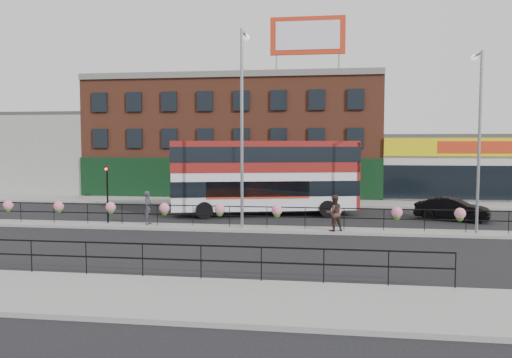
# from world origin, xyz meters

# --- Properties ---
(ground) EXTENTS (120.00, 120.00, 0.00)m
(ground) POSITION_xyz_m (0.00, 0.00, 0.00)
(ground) COLOR black
(ground) RESTS_ON ground
(south_pavement) EXTENTS (60.00, 4.00, 0.15)m
(south_pavement) POSITION_xyz_m (0.00, -12.00, 0.07)
(south_pavement) COLOR gray
(south_pavement) RESTS_ON ground
(north_pavement) EXTENTS (60.00, 4.00, 0.15)m
(north_pavement) POSITION_xyz_m (0.00, 12.00, 0.07)
(north_pavement) COLOR gray
(north_pavement) RESTS_ON ground
(median) EXTENTS (60.00, 1.60, 0.15)m
(median) POSITION_xyz_m (0.00, 0.00, 0.07)
(median) COLOR gray
(median) RESTS_ON ground
(yellow_line_inner) EXTENTS (60.00, 0.10, 0.01)m
(yellow_line_inner) POSITION_xyz_m (0.00, -9.70, 0.01)
(yellow_line_inner) COLOR gold
(yellow_line_inner) RESTS_ON ground
(yellow_line_outer) EXTENTS (60.00, 0.10, 0.01)m
(yellow_line_outer) POSITION_xyz_m (0.00, -9.88, 0.01)
(yellow_line_outer) COLOR gold
(yellow_line_outer) RESTS_ON ground
(brick_building) EXTENTS (25.00, 12.21, 10.30)m
(brick_building) POSITION_xyz_m (-4.00, 19.96, 5.13)
(brick_building) COLOR brown
(brick_building) RESTS_ON ground
(supermarket) EXTENTS (15.00, 12.25, 5.30)m
(supermarket) POSITION_xyz_m (16.00, 19.90, 2.65)
(supermarket) COLOR silver
(supermarket) RESTS_ON ground
(warehouse_west) EXTENTS (15.50, 12.00, 7.30)m
(warehouse_west) POSITION_xyz_m (-24.25, 20.00, 3.65)
(warehouse_west) COLOR #9A9A95
(warehouse_west) RESTS_ON ground
(billboard) EXTENTS (6.00, 0.29, 4.40)m
(billboard) POSITION_xyz_m (2.50, 14.99, 13.18)
(billboard) COLOR red
(billboard) RESTS_ON brick_building
(median_railing) EXTENTS (30.04, 0.56, 1.23)m
(median_railing) POSITION_xyz_m (-0.00, 0.00, 1.05)
(median_railing) COLOR black
(median_railing) RESTS_ON median
(south_railing) EXTENTS (20.04, 0.05, 1.12)m
(south_railing) POSITION_xyz_m (-2.00, -10.10, 0.96)
(south_railing) COLOR black
(south_railing) RESTS_ON south_pavement
(double_decker_bus) EXTENTS (12.02, 5.41, 4.74)m
(double_decker_bus) POSITION_xyz_m (0.23, 5.58, 2.91)
(double_decker_bus) COLOR silver
(double_decker_bus) RESTS_ON ground
(car) EXTENTS (4.14, 5.11, 1.38)m
(car) POSITION_xyz_m (11.49, 4.90, 0.69)
(car) COLOR black
(car) RESTS_ON ground
(pedestrian_a) EXTENTS (0.68, 0.46, 1.84)m
(pedestrian_a) POSITION_xyz_m (-5.57, 0.18, 1.07)
(pedestrian_a) COLOR #32333B
(pedestrian_a) RESTS_ON median
(pedestrian_b) EXTENTS (1.38, 1.32, 1.83)m
(pedestrian_b) POSITION_xyz_m (4.48, -0.50, 1.07)
(pedestrian_b) COLOR #3D2B24
(pedestrian_b) RESTS_ON median
(lamp_column_west) EXTENTS (0.37, 1.82, 10.37)m
(lamp_column_west) POSITION_xyz_m (-0.32, 0.20, 6.30)
(lamp_column_west) COLOR gray
(lamp_column_west) RESTS_ON median
(lamp_column_east) EXTENTS (0.32, 1.57, 8.93)m
(lamp_column_east) POSITION_xyz_m (11.44, 0.04, 5.44)
(lamp_column_east) COLOR gray
(lamp_column_east) RESTS_ON median
(traffic_light_median) EXTENTS (0.15, 0.28, 3.65)m
(traffic_light_median) POSITION_xyz_m (-8.00, 0.39, 2.47)
(traffic_light_median) COLOR black
(traffic_light_median) RESTS_ON median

